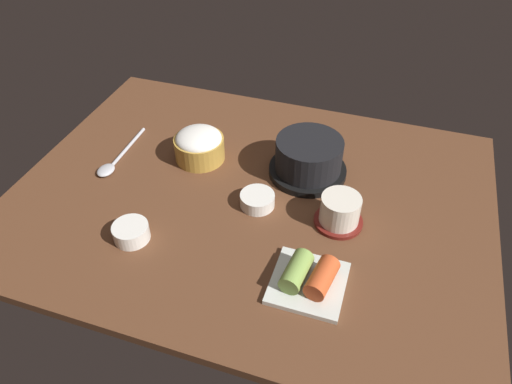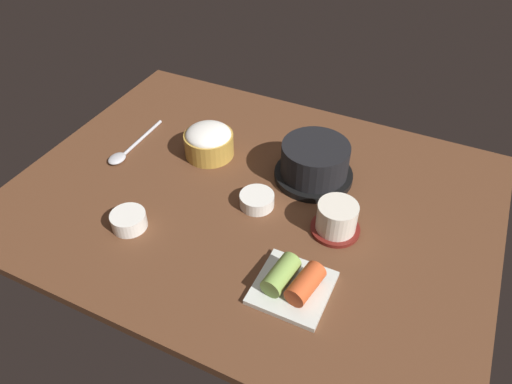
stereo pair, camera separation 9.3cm
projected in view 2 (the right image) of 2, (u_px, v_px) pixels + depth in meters
The scene contains 8 objects.
dining_table at pixel (252, 198), 101.60cm from camera, with size 100.00×76.00×2.00cm, color #56331E.
stone_pot at pixel (315, 162), 102.20cm from camera, with size 17.27×17.27×8.68cm.
rice_bowl at pixel (209, 141), 108.94cm from camera, with size 11.41×11.41×7.47cm.
tea_cup_with_saucer at pixel (337, 219), 90.91cm from camera, with size 9.74×9.74×6.56cm.
banchan_cup_center at pixel (257, 200), 97.40cm from camera, with size 7.17×7.17×2.82cm.
kimchi_plate at pixel (293, 283), 81.21cm from camera, with size 12.83×12.83×4.81cm.
side_bowl_near at pixel (129, 220), 92.72cm from camera, with size 6.97×6.97×3.24cm.
spoon at pixel (125, 152), 111.09cm from camera, with size 3.60×19.87×1.35cm.
Camera 2 is at (33.24, -67.09, 69.69)cm, focal length 33.24 mm.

